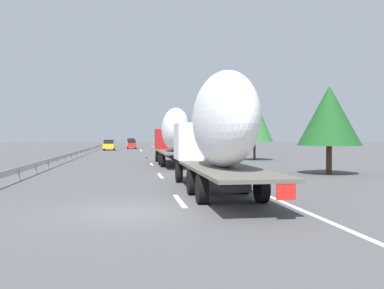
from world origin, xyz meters
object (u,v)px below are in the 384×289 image
Objects in this scene: car_yellow_coupe at (109,145)px; road_sign at (177,138)px; truck_lead at (174,134)px; car_silver_hatch at (132,142)px; truck_trailing at (218,129)px; car_red_compact at (132,144)px; car_white_van at (131,143)px.

road_sign is at bearing -144.67° from car_yellow_coupe.
road_sign reaches higher than car_yellow_coupe.
road_sign is (25.44, -3.10, -0.39)m from truck_lead.
truck_lead is at bearing 173.05° from road_sign.
road_sign is (-14.74, -10.45, 1.29)m from car_yellow_coupe.
truck_trailing is at bearing -177.88° from car_silver_hatch.
car_white_van is at bearing 0.56° from car_red_compact.
truck_lead is 40.89m from car_yellow_coupe.
car_yellow_coupe is (-32.12, 4.01, -0.05)m from car_silver_hatch.
truck_trailing reaches higher than road_sign.
car_silver_hatch is 12.07m from car_white_van.
car_white_van is (78.15, 3.48, -1.76)m from truck_trailing.
truck_lead is at bearing -169.63° from car_yellow_coupe.
car_yellow_coupe is at bearing 155.38° from car_red_compact.
car_white_van reaches higher than car_yellow_coupe.
car_red_compact is at bearing 15.43° from road_sign.
car_red_compact is at bearing 2.89° from truck_trailing.
truck_trailing is at bearing -172.79° from car_yellow_coupe.
truck_lead reaches higher than road_sign.
road_sign is at bearing -6.95° from truck_lead.
car_red_compact is (8.69, -3.98, -0.02)m from car_yellow_coupe.
truck_lead is 17.91m from truck_trailing.
car_yellow_coupe reaches higher than car_red_compact.
truck_trailing is 4.09× the size of road_sign.
car_white_van is at bearing -10.93° from car_yellow_coupe.
truck_trailing is 43.46m from road_sign.
truck_lead is 2.83× the size of car_red_compact.
car_white_van is 1.35× the size of road_sign.
truck_trailing is 3.08× the size of car_yellow_coupe.
road_sign is (43.35, -3.10, -0.50)m from truck_trailing.
car_silver_hatch is at bearing 2.64° from truck_lead.
road_sign is at bearing -164.57° from car_red_compact.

